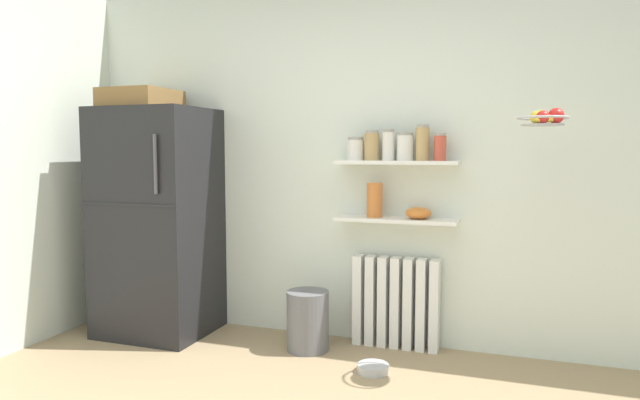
{
  "coord_description": "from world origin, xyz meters",
  "views": [
    {
      "loc": [
        1.0,
        -1.87,
        1.38
      ],
      "look_at": [
        -0.21,
        1.6,
        1.05
      ],
      "focal_mm": 31.46,
      "sensor_mm": 36.0,
      "label": 1
    }
  ],
  "objects_px": {
    "storage_jar_1": "(372,146)",
    "shelf_bowl": "(419,213)",
    "storage_jar_2": "(388,145)",
    "storage_jar_3": "(405,147)",
    "storage_jar_4": "(423,143)",
    "vase": "(375,200)",
    "storage_jar_0": "(355,149)",
    "pet_food_bowl": "(373,368)",
    "storage_jar_5": "(440,147)",
    "radiator": "(396,302)",
    "trash_bin": "(308,321)",
    "refrigerator": "(157,218)",
    "hanging_fruit_basket": "(545,118)"
  },
  "relations": [
    {
      "from": "storage_jar_2",
      "to": "storage_jar_3",
      "type": "distance_m",
      "value": 0.12
    },
    {
      "from": "storage_jar_1",
      "to": "trash_bin",
      "type": "relative_size",
      "value": 0.5
    },
    {
      "from": "radiator",
      "to": "vase",
      "type": "bearing_deg",
      "value": -168.67
    },
    {
      "from": "storage_jar_4",
      "to": "pet_food_bowl",
      "type": "xyz_separation_m",
      "value": [
        -0.21,
        -0.46,
        -1.4
      ]
    },
    {
      "from": "storage_jar_0",
      "to": "pet_food_bowl",
      "type": "xyz_separation_m",
      "value": [
        0.25,
        -0.46,
        -1.36
      ]
    },
    {
      "from": "refrigerator",
      "to": "hanging_fruit_basket",
      "type": "relative_size",
      "value": 6.34
    },
    {
      "from": "storage_jar_5",
      "to": "shelf_bowl",
      "type": "distance_m",
      "value": 0.46
    },
    {
      "from": "storage_jar_0",
      "to": "vase",
      "type": "bearing_deg",
      "value": -0.0
    },
    {
      "from": "storage_jar_1",
      "to": "radiator",
      "type": "bearing_deg",
      "value": 9.81
    },
    {
      "from": "storage_jar_1",
      "to": "shelf_bowl",
      "type": "height_order",
      "value": "storage_jar_1"
    },
    {
      "from": "refrigerator",
      "to": "storage_jar_3",
      "type": "height_order",
      "value": "refrigerator"
    },
    {
      "from": "storage_jar_0",
      "to": "hanging_fruit_basket",
      "type": "height_order",
      "value": "hanging_fruit_basket"
    },
    {
      "from": "pet_food_bowl",
      "to": "trash_bin",
      "type": "bearing_deg",
      "value": 155.69
    },
    {
      "from": "shelf_bowl",
      "to": "storage_jar_2",
      "type": "bearing_deg",
      "value": -180.0
    },
    {
      "from": "radiator",
      "to": "storage_jar_5",
      "type": "xyz_separation_m",
      "value": [
        0.29,
        -0.03,
        1.08
      ]
    },
    {
      "from": "storage_jar_1",
      "to": "storage_jar_4",
      "type": "xyz_separation_m",
      "value": [
        0.35,
        0.0,
        0.02
      ]
    },
    {
      "from": "refrigerator",
      "to": "radiator",
      "type": "bearing_deg",
      "value": 8.32
    },
    {
      "from": "storage_jar_1",
      "to": "storage_jar_5",
      "type": "relative_size",
      "value": 1.11
    },
    {
      "from": "storage_jar_0",
      "to": "storage_jar_4",
      "type": "height_order",
      "value": "storage_jar_4"
    },
    {
      "from": "radiator",
      "to": "pet_food_bowl",
      "type": "bearing_deg",
      "value": -94.29
    },
    {
      "from": "storage_jar_5",
      "to": "shelf_bowl",
      "type": "bearing_deg",
      "value": 180.0
    },
    {
      "from": "storage_jar_2",
      "to": "refrigerator",
      "type": "bearing_deg",
      "value": -172.39
    },
    {
      "from": "storage_jar_0",
      "to": "storage_jar_2",
      "type": "xyz_separation_m",
      "value": [
        0.23,
        -0.0,
        0.03
      ]
    },
    {
      "from": "vase",
      "to": "storage_jar_3",
      "type": "bearing_deg",
      "value": -0.0
    },
    {
      "from": "vase",
      "to": "shelf_bowl",
      "type": "bearing_deg",
      "value": 0.0
    },
    {
      "from": "storage_jar_1",
      "to": "storage_jar_0",
      "type": "bearing_deg",
      "value": 180.0
    },
    {
      "from": "storage_jar_5",
      "to": "storage_jar_1",
      "type": "bearing_deg",
      "value": 180.0
    },
    {
      "from": "pet_food_bowl",
      "to": "hanging_fruit_basket",
      "type": "bearing_deg",
      "value": 9.47
    },
    {
      "from": "storage_jar_0",
      "to": "storage_jar_4",
      "type": "relative_size",
      "value": 0.67
    },
    {
      "from": "storage_jar_1",
      "to": "vase",
      "type": "xyz_separation_m",
      "value": [
        0.02,
        0.0,
        -0.37
      ]
    },
    {
      "from": "storage_jar_3",
      "to": "storage_jar_4",
      "type": "height_order",
      "value": "storage_jar_4"
    },
    {
      "from": "refrigerator",
      "to": "vase",
      "type": "distance_m",
      "value": 1.64
    },
    {
      "from": "trash_bin",
      "to": "storage_jar_4",
      "type": "bearing_deg",
      "value": 17.33
    },
    {
      "from": "hanging_fruit_basket",
      "to": "storage_jar_5",
      "type": "bearing_deg",
      "value": 153.76
    },
    {
      "from": "storage_jar_4",
      "to": "trash_bin",
      "type": "distance_m",
      "value": 1.44
    },
    {
      "from": "storage_jar_0",
      "to": "storage_jar_1",
      "type": "height_order",
      "value": "storage_jar_1"
    },
    {
      "from": "storage_jar_3",
      "to": "shelf_bowl",
      "type": "bearing_deg",
      "value": 0.0
    },
    {
      "from": "storage_jar_5",
      "to": "vase",
      "type": "height_order",
      "value": "storage_jar_5"
    },
    {
      "from": "refrigerator",
      "to": "storage_jar_1",
      "type": "distance_m",
      "value": 1.69
    },
    {
      "from": "trash_bin",
      "to": "hanging_fruit_basket",
      "type": "relative_size",
      "value": 1.43
    },
    {
      "from": "trash_bin",
      "to": "storage_jar_0",
      "type": "bearing_deg",
      "value": 40.26
    },
    {
      "from": "vase",
      "to": "shelf_bowl",
      "type": "relative_size",
      "value": 1.35
    },
    {
      "from": "shelf_bowl",
      "to": "hanging_fruit_basket",
      "type": "xyz_separation_m",
      "value": [
        0.76,
        -0.31,
        0.6
      ]
    },
    {
      "from": "trash_bin",
      "to": "storage_jar_5",
      "type": "bearing_deg",
      "value": 15.09
    },
    {
      "from": "storage_jar_2",
      "to": "pet_food_bowl",
      "type": "relative_size",
      "value": 1.06
    },
    {
      "from": "radiator",
      "to": "vase",
      "type": "height_order",
      "value": "vase"
    },
    {
      "from": "storage_jar_2",
      "to": "shelf_bowl",
      "type": "distance_m",
      "value": 0.5
    },
    {
      "from": "shelf_bowl",
      "to": "storage_jar_0",
      "type": "bearing_deg",
      "value": 180.0
    },
    {
      "from": "radiator",
      "to": "hanging_fruit_basket",
      "type": "bearing_deg",
      "value": -20.28
    },
    {
      "from": "storage_jar_3",
      "to": "storage_jar_5",
      "type": "height_order",
      "value": "storage_jar_3"
    }
  ]
}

